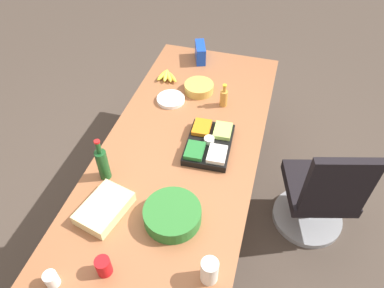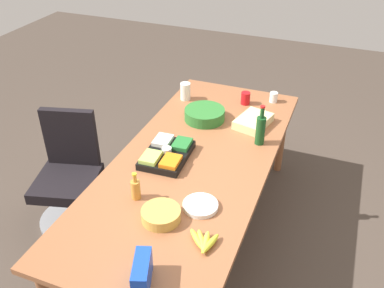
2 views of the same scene
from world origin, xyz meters
TOP-DOWN VIEW (x-y plane):
  - ground_plane at (0.00, 0.00)m, footprint 10.00×10.00m
  - conference_table at (0.00, 0.00)m, footprint 2.54×1.07m
  - office_chair at (-0.14, 1.03)m, footprint 0.59×0.59m
  - veggie_tray at (-0.05, 0.19)m, footprint 0.43×0.32m
  - red_solo_cup at (0.97, -0.12)m, footprint 0.09×0.09m
  - chip_bowl at (-0.64, -0.04)m, footprint 0.29×0.29m
  - dressing_bottle at (-0.52, 0.19)m, footprint 0.08×0.08m
  - sheet_cake at (0.63, -0.27)m, footprint 0.36×0.29m
  - wine_bottle at (0.39, -0.39)m, footprint 0.08×0.08m
  - paper_plate_stack at (-0.46, -0.22)m, footprint 0.25×0.25m
  - mayo_jar at (0.86, 0.41)m, footprint 0.10×0.10m
  - paper_cup at (1.10, -0.34)m, footprint 0.08×0.08m
  - salad_bowl at (0.58, 0.12)m, footprint 0.35×0.35m
  - banana_bunch at (-0.74, -0.35)m, footprint 0.18×0.19m
  - chip_bag_blue at (-1.10, -0.15)m, footprint 0.23×0.15m

SIDE VIEW (x-z plane):
  - ground_plane at x=0.00m, z-range 0.00..0.00m
  - office_chair at x=-0.14m, z-range -0.11..0.85m
  - conference_table at x=0.00m, z-range 0.32..1.10m
  - paper_plate_stack at x=-0.46m, z-range 0.78..0.81m
  - banana_bunch at x=-0.74m, z-range 0.79..0.82m
  - chip_bowl at x=-0.64m, z-range 0.78..0.85m
  - sheet_cake at x=0.63m, z-range 0.78..0.85m
  - veggie_tray at x=-0.05m, z-range 0.77..0.86m
  - paper_cup at x=1.10m, z-range 0.78..0.87m
  - salad_bowl at x=0.58m, z-range 0.78..0.87m
  - red_solo_cup at x=0.97m, z-range 0.78..0.89m
  - dressing_bottle at x=-0.52m, z-range 0.76..0.95m
  - chip_bag_blue at x=-1.10m, z-range 0.78..0.93m
  - mayo_jar at x=0.86m, z-range 0.78..0.93m
  - wine_bottle at x=0.39m, z-range 0.74..1.06m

